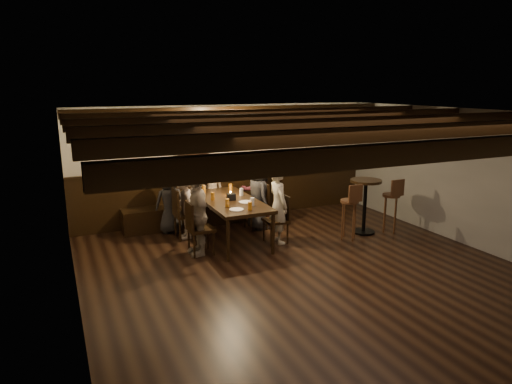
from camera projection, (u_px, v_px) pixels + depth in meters
name	position (u px, v px, depth m)	size (l,w,h in m)	color
room	(239.00, 180.00, 8.42)	(7.00, 7.00, 7.00)	black
dining_table	(230.00, 203.00, 8.26)	(0.94, 2.06, 0.77)	black
chair_left_near	(186.00, 223.00, 8.48)	(0.44, 0.44, 0.95)	black
chair_left_far	(200.00, 238.00, 7.68)	(0.42, 0.42, 0.91)	black
chair_right_near	(257.00, 215.00, 9.04)	(0.42, 0.42, 0.91)	black
chair_right_far	(276.00, 228.00, 8.24)	(0.40, 0.40, 0.87)	black
person_bench_left	(170.00, 203.00, 8.74)	(0.58, 0.37, 1.18)	#252427
person_bench_centre	(212.00, 193.00, 9.21)	(0.48, 0.32, 1.32)	gray
person_bench_right	(256.00, 190.00, 9.42)	(0.66, 0.52, 1.36)	#541C29
person_left_near	(184.00, 204.00, 8.38)	(0.84, 0.49, 1.31)	#A29189
person_left_far	(197.00, 214.00, 7.57)	(0.82, 0.34, 1.39)	gray
person_right_near	(258.00, 195.00, 8.96)	(0.66, 0.43, 1.35)	#28272A
person_right_far	(278.00, 205.00, 8.16)	(0.51, 0.33, 1.39)	#B5AF99
pint_a	(204.00, 189.00, 8.75)	(0.07, 0.07, 0.14)	#BF7219
pint_b	(231.00, 187.00, 8.91)	(0.07, 0.07, 0.14)	#BF7219
pint_c	(213.00, 196.00, 8.20)	(0.07, 0.07, 0.14)	#BF7219
pint_d	(241.00, 192.00, 8.53)	(0.07, 0.07, 0.14)	silver
pint_e	(227.00, 203.00, 7.74)	(0.07, 0.07, 0.14)	#BF7219
pint_f	(252.00, 202.00, 7.82)	(0.07, 0.07, 0.14)	silver
pint_g	(250.00, 206.00, 7.54)	(0.07, 0.07, 0.14)	#BF7219
plate_near	(236.00, 210.00, 7.56)	(0.24, 0.24, 0.01)	white
plate_far	(246.00, 202.00, 8.05)	(0.24, 0.24, 0.01)	white
condiment_caddy	(231.00, 197.00, 8.19)	(0.15, 0.10, 0.12)	black
candle	(231.00, 194.00, 8.56)	(0.05, 0.05, 0.05)	beige
high_top_table	(365.00, 198.00, 8.68)	(0.59, 0.59, 1.05)	black
bar_stool_left	(349.00, 219.00, 8.37)	(0.33, 0.34, 1.06)	#3A2012
bar_stool_right	(390.00, 212.00, 8.81)	(0.33, 0.34, 1.06)	#3A2012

